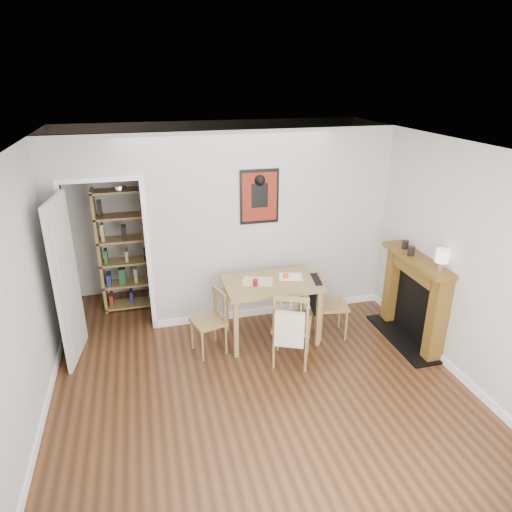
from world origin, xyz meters
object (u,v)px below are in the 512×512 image
object	(u,v)px
chair_front	(292,326)
notebook	(291,277)
dining_table	(271,289)
chair_left	(208,322)
fireplace	(415,296)
chair_right	(330,305)
bookshelf	(126,250)
ceramic_jar_a	(411,251)
mantel_lamp	(442,257)
orange_fruit	(286,276)
ceramic_jar_b	(405,244)
red_glass	(255,283)

from	to	relation	value
chair_front	notebook	world-z (taller)	chair_front
dining_table	chair_left	size ratio (longest dim) A/B	1.45
chair_front	fireplace	xyz separation A→B (m)	(1.68, 0.10, 0.13)
chair_front	fireplace	world-z (taller)	fireplace
notebook	chair_left	bearing A→B (deg)	-170.68
chair_right	chair_front	bearing A→B (deg)	-145.95
bookshelf	ceramic_jar_a	world-z (taller)	bookshelf
chair_front	mantel_lamp	world-z (taller)	mantel_lamp
dining_table	orange_fruit	bearing A→B (deg)	13.28
mantel_lamp	ceramic_jar_a	world-z (taller)	mantel_lamp
chair_right	ceramic_jar_b	bearing A→B (deg)	-3.42
chair_right	notebook	xyz separation A→B (m)	(-0.49, 0.19, 0.37)
chair_right	fireplace	size ratio (longest dim) A/B	0.68
fireplace	ceramic_jar_a	bearing A→B (deg)	144.12
notebook	mantel_lamp	world-z (taller)	mantel_lamp
dining_table	chair_left	xyz separation A→B (m)	(-0.83, -0.11, -0.30)
orange_fruit	ceramic_jar_b	size ratio (longest dim) A/B	0.74
chair_left	chair_front	xyz separation A→B (m)	(0.92, -0.46, 0.08)
bookshelf	fireplace	world-z (taller)	bookshelf
dining_table	chair_right	size ratio (longest dim) A/B	1.39
chair_left	chair_front	bearing A→B (deg)	-26.86
notebook	orange_fruit	bearing A→B (deg)	-160.82
chair_right	ceramic_jar_a	distance (m)	1.22
chair_right	fireplace	bearing A→B (deg)	-19.77
chair_left	notebook	size ratio (longest dim) A/B	2.78
notebook	ceramic_jar_a	size ratio (longest dim) A/B	2.72
red_glass	notebook	world-z (taller)	red_glass
dining_table	fireplace	distance (m)	1.83
dining_table	orange_fruit	distance (m)	0.25
red_glass	ceramic_jar_a	xyz separation A→B (m)	(1.89, -0.35, 0.36)
mantel_lamp	ceramic_jar_a	bearing A→B (deg)	101.81
ceramic_jar_a	fireplace	bearing A→B (deg)	-35.88
red_glass	notebook	bearing A→B (deg)	14.34
mantel_lamp	bookshelf	bearing A→B (deg)	147.83
chair_left	bookshelf	size ratio (longest dim) A/B	0.45
mantel_lamp	ceramic_jar_a	size ratio (longest dim) A/B	2.22
chair_left	ceramic_jar_a	world-z (taller)	ceramic_jar_a
chair_front	ceramic_jar_b	distance (m)	1.83
dining_table	red_glass	distance (m)	0.27
fireplace	notebook	world-z (taller)	fireplace
chair_left	fireplace	xyz separation A→B (m)	(2.59, -0.36, 0.21)
chair_right	ceramic_jar_b	size ratio (longest dim) A/B	8.07
notebook	ceramic_jar_b	distance (m)	1.52
chair_right	orange_fruit	xyz separation A→B (m)	(-0.56, 0.16, 0.41)
mantel_lamp	ceramic_jar_b	bearing A→B (deg)	93.17
notebook	dining_table	bearing A→B (deg)	-165.08
dining_table	notebook	distance (m)	0.31
dining_table	mantel_lamp	bearing A→B (deg)	-25.98
chair_front	ceramic_jar_b	size ratio (longest dim) A/B	9.12
fireplace	mantel_lamp	size ratio (longest dim) A/B	5.21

